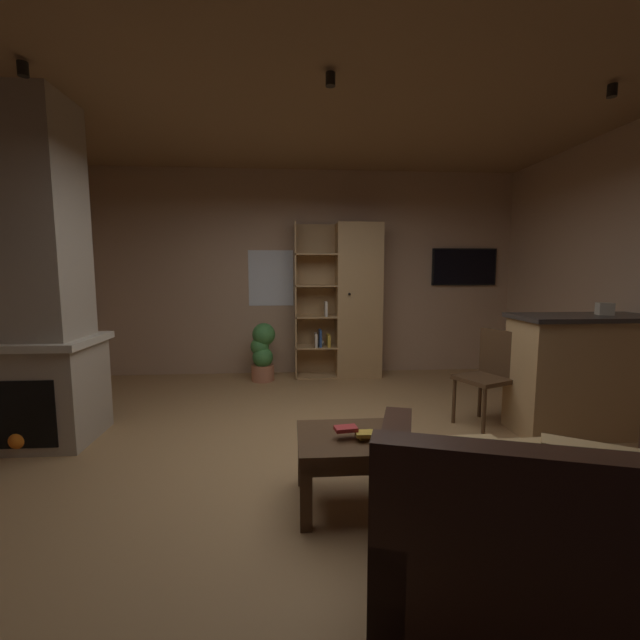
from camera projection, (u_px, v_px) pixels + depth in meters
floor at (324, 454)px, 3.38m from camera, size 5.97×5.49×0.02m
wall_back at (308, 274)px, 5.95m from camera, size 6.09×0.06×2.89m
ceiling at (324, 77)px, 3.04m from camera, size 5.97×5.49×0.02m
window_pane_back at (271, 278)px, 5.89m from camera, size 0.63×0.01×0.79m
stone_fireplace at (32, 292)px, 3.48m from camera, size 0.98×0.80×2.89m
bookshelf_cabinet at (353, 302)px, 5.78m from camera, size 1.20×0.41×2.13m
kitchen_bar_counter at (598, 374)px, 3.77m from camera, size 1.57×0.58×1.09m
tissue_box at (605, 309)px, 3.71m from camera, size 0.15×0.15×0.11m
leather_couch at (538, 533)px, 1.86m from camera, size 1.69×1.34×0.84m
coffee_table at (352, 449)px, 2.62m from camera, size 0.69×0.59×0.45m
table_book_0 at (366, 435)px, 2.58m from camera, size 0.13×0.11×0.03m
table_book_1 at (365, 434)px, 2.53m from camera, size 0.12×0.10×0.02m
table_book_2 at (346, 429)px, 2.56m from camera, size 0.15×0.11×0.02m
dining_chair at (489, 371)px, 3.96m from camera, size 0.55×0.55×0.92m
potted_floor_plant at (263, 351)px, 5.57m from camera, size 0.33×0.34×0.79m
wall_mounted_tv at (464, 267)px, 6.05m from camera, size 0.95×0.06×0.53m
track_light_spot_0 at (23, 69)px, 2.75m from camera, size 0.07×0.07×0.09m
track_light_spot_1 at (330, 79)px, 2.90m from camera, size 0.07×0.07×0.09m
track_light_spot_2 at (612, 91)px, 3.08m from camera, size 0.07×0.07×0.09m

